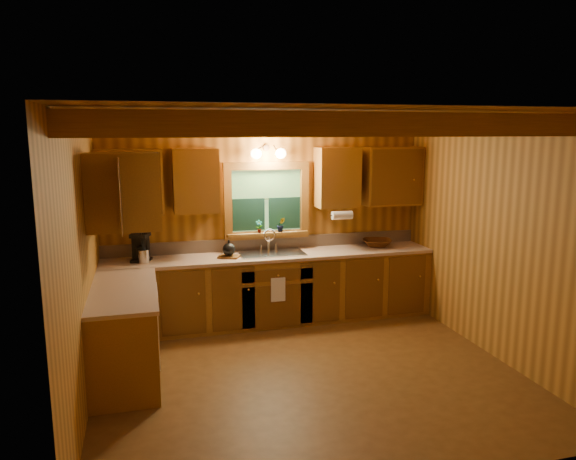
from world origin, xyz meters
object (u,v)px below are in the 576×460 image
Objects in this scene: sink at (272,257)px; cutting_board at (229,257)px; wicker_basket at (377,243)px; coffee_maker at (141,247)px.

cutting_board is (-0.56, -0.07, 0.06)m from sink.
cutting_board is 2.04m from wicker_basket.
cutting_board is at bearing -173.14° from sink.
sink is 2.11× the size of wicker_basket.
cutting_board is at bearing -176.63° from wicker_basket.
coffee_maker is (-1.61, 0.04, 0.21)m from sink.
sink is 2.38× the size of coffee_maker.
coffee_maker is 0.89× the size of wicker_basket.
wicker_basket is at bearing 2.04° from sink.
coffee_maker is at bearing -179.84° from wicker_basket.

